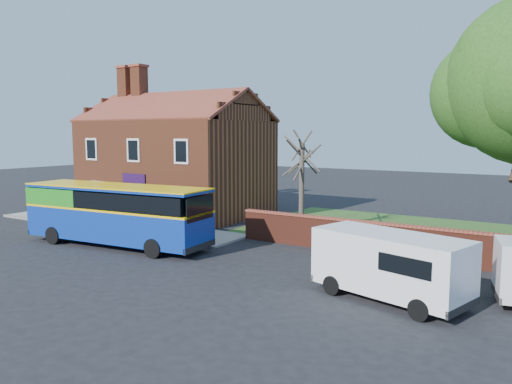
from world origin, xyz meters
The scene contains 9 objects.
ground centered at (0.00, 0.00, 0.00)m, with size 120.00×120.00×0.00m, color black.
pavement centered at (-7.00, 5.75, 0.06)m, with size 18.00×3.50×0.12m, color gray.
kerb centered at (-7.00, 4.00, 0.07)m, with size 18.00×0.15×0.14m, color slate.
grass_strip centered at (13.00, 13.00, 0.02)m, with size 26.00×12.00×0.04m, color #426B28.
shop_building centered at (-7.02, 11.50, 3.41)m, with size 12.30×8.13×10.50m.
boundary_wall centered at (13.00, 7.00, 0.81)m, with size 22.00×0.38×1.60m.
bus centered at (-2.87, 1.93, 1.75)m, with size 10.30×3.51×3.08m.
van_near centered at (11.70, 1.17, 1.29)m, with size 5.60×3.38×2.30m.
bare_tree centered at (4.02, 9.48, 2.86)m, with size 2.09×2.49×5.57m.
Camera 1 is at (16.70, -15.19, 5.68)m, focal length 35.00 mm.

